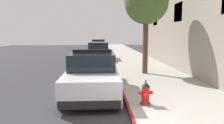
{
  "coord_description": "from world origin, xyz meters",
  "views": [
    {
      "loc": [
        -0.86,
        -4.52,
        2.27
      ],
      "look_at": [
        -0.34,
        5.03,
        1.0
      ],
      "focal_mm": 33.93,
      "sensor_mm": 36.0,
      "label": 1
    }
  ],
  "objects_px": {
    "street_tree": "(146,3)",
    "police_cruiser": "(92,74)",
    "fire_hydrant": "(146,93)",
    "parked_car_dark_far": "(98,45)",
    "parked_car_silver_ahead": "(98,52)"
  },
  "relations": [
    {
      "from": "street_tree",
      "to": "police_cruiser",
      "type": "bearing_deg",
      "value": -130.23
    },
    {
      "from": "fire_hydrant",
      "to": "street_tree",
      "type": "bearing_deg",
      "value": 78.32
    },
    {
      "from": "parked_car_dark_far",
      "to": "street_tree",
      "type": "bearing_deg",
      "value": -81.1
    },
    {
      "from": "parked_car_dark_far",
      "to": "fire_hydrant",
      "type": "relative_size",
      "value": 6.37
    },
    {
      "from": "parked_car_silver_ahead",
      "to": "fire_hydrant",
      "type": "height_order",
      "value": "parked_car_silver_ahead"
    },
    {
      "from": "police_cruiser",
      "to": "parked_car_dark_far",
      "type": "relative_size",
      "value": 1.0
    },
    {
      "from": "police_cruiser",
      "to": "street_tree",
      "type": "height_order",
      "value": "street_tree"
    },
    {
      "from": "fire_hydrant",
      "to": "street_tree",
      "type": "xyz_separation_m",
      "value": [
        1.07,
        5.16,
        3.42
      ]
    },
    {
      "from": "parked_car_silver_ahead",
      "to": "police_cruiser",
      "type": "bearing_deg",
      "value": -90.72
    },
    {
      "from": "fire_hydrant",
      "to": "parked_car_dark_far",
      "type": "bearing_deg",
      "value": 94.2
    },
    {
      "from": "parked_car_silver_ahead",
      "to": "parked_car_dark_far",
      "type": "bearing_deg",
      "value": 90.59
    },
    {
      "from": "police_cruiser",
      "to": "parked_car_silver_ahead",
      "type": "xyz_separation_m",
      "value": [
        0.13,
        10.29,
        -0.0
      ]
    },
    {
      "from": "police_cruiser",
      "to": "parked_car_dark_far",
      "type": "bearing_deg",
      "value": 89.94
    },
    {
      "from": "fire_hydrant",
      "to": "parked_car_silver_ahead",
      "type": "bearing_deg",
      "value": 97.21
    },
    {
      "from": "parked_car_silver_ahead",
      "to": "street_tree",
      "type": "distance_m",
      "value": 8.15
    }
  ]
}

